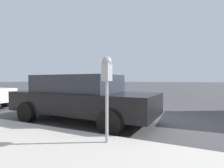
% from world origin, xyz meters
% --- Properties ---
extents(ground_plane, '(220.00, 220.00, 0.00)m').
position_xyz_m(ground_plane, '(0.00, 0.00, 0.00)').
color(ground_plane, '#424244').
extents(parking_meter, '(0.21, 0.19, 1.65)m').
position_xyz_m(parking_meter, '(-2.60, 0.19, 1.40)').
color(parking_meter, gray).
rests_on(parking_meter, sidewalk).
extents(car_black, '(2.12, 4.81, 1.50)m').
position_xyz_m(car_black, '(-0.92, 1.99, 0.79)').
color(car_black, black).
rests_on(car_black, ground_plane).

